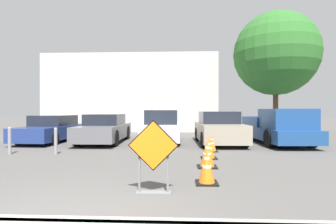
{
  "coord_description": "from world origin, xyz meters",
  "views": [
    {
      "loc": [
        1.65,
        -3.32,
        1.54
      ],
      "look_at": [
        0.92,
        12.61,
        1.45
      ],
      "focal_mm": 28.0,
      "sensor_mm": 36.0,
      "label": 1
    }
  ],
  "objects": [
    {
      "name": "street_tree_behind_lot",
      "position": [
        7.8,
        13.81,
        5.18
      ],
      "size": [
        5.33,
        5.33,
        7.85
      ],
      "color": "#513823",
      "rests_on": "ground_plane"
    },
    {
      "name": "traffic_cone_second",
      "position": [
        2.39,
        3.82,
        0.36
      ],
      "size": [
        0.52,
        0.52,
        0.73
      ],
      "color": "black",
      "rests_on": "ground_plane"
    },
    {
      "name": "pickup_truck",
      "position": [
        6.18,
        8.94,
        0.73
      ],
      "size": [
        2.11,
        5.33,
        1.61
      ],
      "rotation": [
        0.0,
        0.0,
        3.17
      ],
      "color": "navy",
      "rests_on": "ground_plane"
    },
    {
      "name": "bollard_second",
      "position": [
        -4.35,
        5.62,
        0.51
      ],
      "size": [
        0.12,
        0.12,
        0.96
      ],
      "color": "gray",
      "rests_on": "ground_plane"
    },
    {
      "name": "parked_car_third",
      "position": [
        0.73,
        9.58,
        0.7
      ],
      "size": [
        1.89,
        4.25,
        1.56
      ],
      "rotation": [
        0.0,
        0.0,
        3.17
      ],
      "color": "white",
      "rests_on": "ground_plane"
    },
    {
      "name": "parked_car_nearest",
      "position": [
        -4.7,
        9.51,
        0.6
      ],
      "size": [
        1.93,
        4.75,
        1.3
      ],
      "rotation": [
        0.0,
        0.0,
        3.11
      ],
      "color": "navy",
      "rests_on": "ground_plane"
    },
    {
      "name": "traffic_cone_third",
      "position": [
        2.58,
        5.12,
        0.31
      ],
      "size": [
        0.5,
        0.5,
        0.65
      ],
      "color": "black",
      "rests_on": "ground_plane"
    },
    {
      "name": "parked_car_fourth",
      "position": [
        3.45,
        8.92,
        0.69
      ],
      "size": [
        2.03,
        4.16,
        1.49
      ],
      "rotation": [
        0.0,
        0.0,
        3.17
      ],
      "color": "#A39984",
      "rests_on": "ground_plane"
    },
    {
      "name": "curb_lip",
      "position": [
        0.0,
        0.0,
        0.07
      ],
      "size": [
        23.2,
        0.2,
        0.14
      ],
      "color": "#999993",
      "rests_on": "ground_plane"
    },
    {
      "name": "bollard_nearest",
      "position": [
        -2.69,
        5.62,
        0.5
      ],
      "size": [
        0.12,
        0.12,
        0.95
      ],
      "color": "gray",
      "rests_on": "ground_plane"
    },
    {
      "name": "building_facade_backdrop",
      "position": [
        -2.06,
        17.63,
        2.84
      ],
      "size": [
        12.81,
        5.0,
        5.69
      ],
      "color": "beige",
      "rests_on": "ground_plane"
    },
    {
      "name": "parked_car_second",
      "position": [
        -1.99,
        9.17,
        0.65
      ],
      "size": [
        1.93,
        4.63,
        1.36
      ],
      "rotation": [
        0.0,
        0.0,
        3.17
      ],
      "color": "slate",
      "rests_on": "ground_plane"
    },
    {
      "name": "road_closed_sign",
      "position": [
        1.15,
        1.49,
        0.76
      ],
      "size": [
        0.94,
        0.2,
        1.37
      ],
      "color": "black",
      "rests_on": "ground_plane"
    },
    {
      "name": "traffic_cone_fifth",
      "position": [
        3.02,
        8.14,
        0.3
      ],
      "size": [
        0.41,
        0.41,
        0.61
      ],
      "color": "black",
      "rests_on": "ground_plane"
    },
    {
      "name": "ground_plane",
      "position": [
        0.0,
        10.0,
        0.0
      ],
      "size": [
        96.0,
        96.0,
        0.0
      ],
      "primitive_type": "plane",
      "color": "#565451"
    },
    {
      "name": "traffic_cone_fourth",
      "position": [
        2.84,
        6.56,
        0.3
      ],
      "size": [
        0.44,
        0.44,
        0.62
      ],
      "color": "black",
      "rests_on": "ground_plane"
    },
    {
      "name": "traffic_cone_nearest",
      "position": [
        2.21,
        2.22,
        0.35
      ],
      "size": [
        0.46,
        0.46,
        0.73
      ],
      "color": "black",
      "rests_on": "ground_plane"
    }
  ]
}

